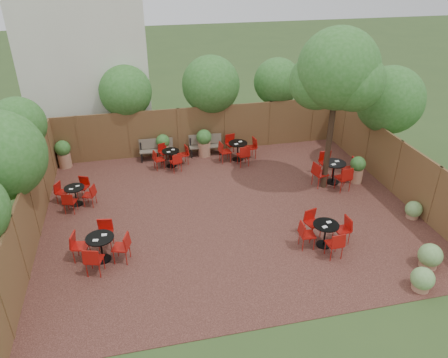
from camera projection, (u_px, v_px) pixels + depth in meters
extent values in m
plane|color=#354F23|center=(230.00, 212.00, 14.22)|extent=(80.00, 80.00, 0.00)
cube|color=#341A15|center=(230.00, 212.00, 14.22)|extent=(12.00, 10.00, 0.02)
cube|color=#50361E|center=(203.00, 129.00, 18.04)|extent=(12.00, 0.08, 2.00)
cube|color=#50361E|center=(33.00, 208.00, 12.58)|extent=(0.08, 10.00, 2.00)
cube|color=#50361E|center=(397.00, 167.00, 14.92)|extent=(0.08, 10.00, 2.00)
cube|color=beige|center=(85.00, 47.00, 18.31)|extent=(5.00, 4.00, 8.00)
sphere|color=#2A621F|center=(18.00, 124.00, 14.30)|extent=(1.84, 1.84, 1.84)
sphere|color=#2A621F|center=(126.00, 92.00, 17.27)|extent=(2.12, 2.12, 2.12)
sphere|color=#2A621F|center=(211.00, 85.00, 17.83)|extent=(2.42, 2.42, 2.42)
sphere|color=#2A621F|center=(277.00, 82.00, 18.64)|extent=(2.06, 2.06, 2.06)
sphere|color=#2A621F|center=(390.00, 100.00, 15.92)|extent=(2.53, 2.53, 2.53)
cylinder|color=black|center=(331.00, 129.00, 14.62)|extent=(0.22, 0.22, 4.56)
sphere|color=#2A621F|center=(338.00, 69.00, 13.64)|extent=(2.65, 2.65, 2.65)
sphere|color=#2A621F|center=(317.00, 82.00, 14.13)|extent=(1.86, 1.86, 1.86)
sphere|color=#2A621F|center=(354.00, 81.00, 13.53)|extent=(1.94, 1.94, 1.94)
cube|color=brown|center=(157.00, 151.00, 17.54)|extent=(1.41, 0.50, 0.05)
cube|color=brown|center=(156.00, 143.00, 17.58)|extent=(1.39, 0.19, 0.42)
cube|color=black|center=(142.00, 157.00, 17.52)|extent=(0.08, 0.42, 0.37)
cube|color=black|center=(172.00, 154.00, 17.76)|extent=(0.08, 0.42, 0.37)
cube|color=brown|center=(206.00, 146.00, 17.94)|extent=(1.40, 0.49, 0.05)
cube|color=brown|center=(205.00, 139.00, 17.98)|extent=(1.39, 0.17, 0.42)
cube|color=black|center=(191.00, 152.00, 17.92)|extent=(0.08, 0.42, 0.37)
cube|color=black|center=(221.00, 149.00, 18.16)|extent=(0.08, 0.42, 0.37)
cylinder|color=black|center=(103.00, 259.00, 12.02)|extent=(0.45, 0.45, 0.03)
cylinder|color=black|center=(101.00, 249.00, 11.84)|extent=(0.05, 0.05, 0.72)
cylinder|color=black|center=(100.00, 238.00, 11.67)|extent=(0.78, 0.78, 0.03)
cube|color=white|center=(104.00, 235.00, 11.75)|extent=(0.16, 0.13, 0.02)
cube|color=white|center=(95.00, 240.00, 11.53)|extent=(0.16, 0.13, 0.02)
cylinder|color=black|center=(323.00, 245.00, 12.60)|extent=(0.44, 0.44, 0.03)
cylinder|color=black|center=(325.00, 235.00, 12.43)|extent=(0.05, 0.05, 0.69)
cylinder|color=black|center=(326.00, 225.00, 12.27)|extent=(0.75, 0.75, 0.03)
cube|color=white|center=(329.00, 222.00, 12.35)|extent=(0.15, 0.12, 0.01)
cube|color=white|center=(325.00, 227.00, 12.13)|extent=(0.15, 0.12, 0.01)
cylinder|color=black|center=(77.00, 204.00, 14.61)|extent=(0.39, 0.39, 0.03)
cylinder|color=black|center=(76.00, 196.00, 14.47)|extent=(0.04, 0.04, 0.62)
cylinder|color=black|center=(74.00, 188.00, 14.31)|extent=(0.67, 0.67, 0.03)
cube|color=white|center=(78.00, 186.00, 14.39)|extent=(0.14, 0.12, 0.01)
cube|color=white|center=(71.00, 189.00, 14.20)|extent=(0.14, 0.12, 0.01)
cylinder|color=black|center=(171.00, 166.00, 17.17)|extent=(0.40, 0.40, 0.03)
cylinder|color=black|center=(171.00, 159.00, 17.02)|extent=(0.05, 0.05, 0.64)
cylinder|color=black|center=(171.00, 151.00, 16.86)|extent=(0.69, 0.69, 0.03)
cube|color=white|center=(173.00, 150.00, 16.94)|extent=(0.15, 0.13, 0.01)
cube|color=white|center=(168.00, 152.00, 16.74)|extent=(0.15, 0.13, 0.01)
cylinder|color=black|center=(332.00, 182.00, 15.98)|extent=(0.48, 0.48, 0.03)
cylinder|color=black|center=(333.00, 173.00, 15.80)|extent=(0.05, 0.05, 0.77)
cylinder|color=black|center=(335.00, 163.00, 15.61)|extent=(0.83, 0.83, 0.03)
cube|color=white|center=(337.00, 161.00, 15.70)|extent=(0.16, 0.12, 0.02)
cube|color=white|center=(334.00, 164.00, 15.46)|extent=(0.16, 0.12, 0.02)
cylinder|color=black|center=(238.00, 159.00, 17.71)|extent=(0.45, 0.45, 0.03)
cylinder|color=black|center=(238.00, 151.00, 17.54)|extent=(0.05, 0.05, 0.71)
cylinder|color=black|center=(238.00, 143.00, 17.36)|extent=(0.77, 0.77, 0.03)
cube|color=white|center=(240.00, 142.00, 17.44)|extent=(0.15, 0.11, 0.02)
cube|color=white|center=(236.00, 144.00, 17.23)|extent=(0.15, 0.11, 0.02)
cylinder|color=#9F6B4F|center=(164.00, 151.00, 17.78)|extent=(0.46, 0.46, 0.53)
sphere|color=#2A621F|center=(163.00, 141.00, 17.56)|extent=(0.56, 0.56, 0.56)
cylinder|color=#9F6B4F|center=(204.00, 149.00, 17.93)|extent=(0.53, 0.53, 0.60)
sphere|color=#2A621F|center=(204.00, 137.00, 17.68)|extent=(0.63, 0.63, 0.63)
cylinder|color=#9F6B4F|center=(65.00, 160.00, 17.01)|extent=(0.51, 0.51, 0.58)
sphere|color=#2A621F|center=(62.00, 148.00, 16.76)|extent=(0.61, 0.61, 0.61)
cylinder|color=#9F6B4F|center=(356.00, 175.00, 15.92)|extent=(0.46, 0.46, 0.53)
sphere|color=#2A621F|center=(358.00, 164.00, 15.69)|extent=(0.56, 0.56, 0.56)
cylinder|color=#9F6B4F|center=(428.00, 263.00, 11.72)|extent=(0.47, 0.47, 0.21)
sphere|color=#67934C|center=(430.00, 255.00, 11.60)|extent=(0.64, 0.64, 0.64)
cylinder|color=#9F6B4F|center=(421.00, 286.00, 10.94)|extent=(0.43, 0.43, 0.20)
sphere|color=#67934C|center=(423.00, 278.00, 10.82)|extent=(0.59, 0.59, 0.59)
cylinder|color=#9F6B4F|center=(412.00, 215.00, 13.87)|extent=(0.39, 0.39, 0.18)
sphere|color=#67934C|center=(414.00, 209.00, 13.77)|extent=(0.53, 0.53, 0.53)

